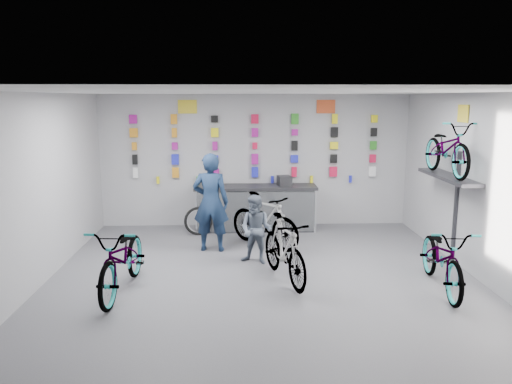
{
  "coord_description": "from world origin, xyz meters",
  "views": [
    {
      "loc": [
        -0.4,
        -7.31,
        2.92
      ],
      "look_at": [
        -0.07,
        1.4,
        1.27
      ],
      "focal_mm": 35.0,
      "sensor_mm": 36.0,
      "label": 1
    }
  ],
  "objects_px": {
    "clerk": "(211,202)",
    "customer": "(256,230)",
    "counter": "(256,208)",
    "bike_right": "(443,257)",
    "bike_center": "(284,249)",
    "bike_service": "(264,220)",
    "bike_left": "(123,258)"
  },
  "relations": [
    {
      "from": "counter",
      "to": "bike_service",
      "type": "bearing_deg",
      "value": -84.31
    },
    {
      "from": "counter",
      "to": "customer",
      "type": "xyz_separation_m",
      "value": [
        -0.07,
        -2.3,
        0.13
      ]
    },
    {
      "from": "bike_service",
      "to": "clerk",
      "type": "distance_m",
      "value": 1.14
    },
    {
      "from": "clerk",
      "to": "customer",
      "type": "height_order",
      "value": "clerk"
    },
    {
      "from": "bike_service",
      "to": "clerk",
      "type": "relative_size",
      "value": 0.94
    },
    {
      "from": "counter",
      "to": "bike_service",
      "type": "distance_m",
      "value": 1.29
    },
    {
      "from": "clerk",
      "to": "customer",
      "type": "bearing_deg",
      "value": 142.85
    },
    {
      "from": "bike_left",
      "to": "counter",
      "type": "bearing_deg",
      "value": 63.15
    },
    {
      "from": "bike_left",
      "to": "clerk",
      "type": "bearing_deg",
      "value": 63.48
    },
    {
      "from": "bike_left",
      "to": "customer",
      "type": "xyz_separation_m",
      "value": [
        2.07,
        1.28,
        0.08
      ]
    },
    {
      "from": "counter",
      "to": "bike_center",
      "type": "height_order",
      "value": "bike_center"
    },
    {
      "from": "customer",
      "to": "bike_right",
      "type": "bearing_deg",
      "value": -1.68
    },
    {
      "from": "bike_service",
      "to": "bike_right",
      "type": "bearing_deg",
      "value": -85.92
    },
    {
      "from": "customer",
      "to": "bike_service",
      "type": "bearing_deg",
      "value": 102.98
    },
    {
      "from": "bike_left",
      "to": "bike_service",
      "type": "bearing_deg",
      "value": 49.35
    },
    {
      "from": "bike_service",
      "to": "counter",
      "type": "bearing_deg",
      "value": 52.07
    },
    {
      "from": "counter",
      "to": "bike_center",
      "type": "relative_size",
      "value": 1.53
    },
    {
      "from": "bike_service",
      "to": "bike_left",
      "type": "bearing_deg",
      "value": -178.27
    },
    {
      "from": "bike_service",
      "to": "customer",
      "type": "height_order",
      "value": "customer"
    },
    {
      "from": "counter",
      "to": "customer",
      "type": "bearing_deg",
      "value": -91.8
    },
    {
      "from": "bike_right",
      "to": "clerk",
      "type": "xyz_separation_m",
      "value": [
        -3.64,
        2.16,
        0.43
      ]
    },
    {
      "from": "bike_right",
      "to": "bike_service",
      "type": "relative_size",
      "value": 1.1
    },
    {
      "from": "bike_right",
      "to": "customer",
      "type": "distance_m",
      "value": 3.12
    },
    {
      "from": "bike_service",
      "to": "customer",
      "type": "bearing_deg",
      "value": -144.82
    },
    {
      "from": "bike_left",
      "to": "bike_center",
      "type": "distance_m",
      "value": 2.51
    },
    {
      "from": "clerk",
      "to": "customer",
      "type": "distance_m",
      "value": 1.2
    },
    {
      "from": "bike_right",
      "to": "clerk",
      "type": "bearing_deg",
      "value": 155.32
    },
    {
      "from": "bike_left",
      "to": "customer",
      "type": "height_order",
      "value": "customer"
    },
    {
      "from": "counter",
      "to": "bike_center",
      "type": "xyz_separation_m",
      "value": [
        0.34,
        -3.2,
        0.04
      ]
    },
    {
      "from": "bike_center",
      "to": "bike_right",
      "type": "relative_size",
      "value": 0.9
    },
    {
      "from": "bike_left",
      "to": "bike_service",
      "type": "relative_size",
      "value": 1.15
    },
    {
      "from": "bike_right",
      "to": "customer",
      "type": "relative_size",
      "value": 1.59
    }
  ]
}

